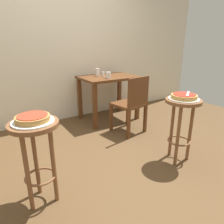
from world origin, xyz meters
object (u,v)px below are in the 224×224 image
stool_middle (36,145)px  pizza_middle (33,118)px  pizza_foreground (184,96)px  pizza_server_knife (188,94)px  cup_far_edge (98,72)px  stool_foreground (182,117)px  condiment_shaker (103,74)px  serving_plate_middle (33,122)px  serving_plate_foreground (184,99)px  cup_near_edge (108,75)px  wooden_chair (132,103)px  dining_table (108,84)px

stool_middle → pizza_middle: (-0.00, 0.00, 0.23)m
pizza_foreground → pizza_server_knife: size_ratio=1.21×
cup_far_edge → pizza_server_knife: cup_far_edge is taller
stool_middle → pizza_server_knife: pizza_server_knife is taller
pizza_foreground → stool_foreground: bearing=-90.0°
stool_middle → condiment_shaker: bearing=44.3°
serving_plate_middle → pizza_server_knife: size_ratio=1.42×
serving_plate_middle → pizza_server_knife: (1.52, -0.20, 0.06)m
pizza_middle → cup_far_edge: size_ratio=2.03×
serving_plate_foreground → serving_plate_middle: bearing=172.9°
condiment_shaker → stool_middle: bearing=-135.7°
serving_plate_foreground → cup_near_edge: 1.41m
stool_middle → pizza_middle: pizza_middle is taller
serving_plate_foreground → cup_far_edge: (-0.10, 1.70, 0.09)m
stool_middle → wooden_chair: (1.50, 0.70, -0.07)m
cup_near_edge → wooden_chair: 0.63m
stool_foreground → serving_plate_foreground: (0.00, 0.00, 0.20)m
serving_plate_foreground → serving_plate_middle: same height
stool_foreground → pizza_middle: bearing=172.9°
stool_middle → pizza_server_knife: (1.52, -0.20, 0.25)m
stool_middle → serving_plate_middle: (0.00, 0.00, 0.20)m
serving_plate_foreground → stool_foreground: bearing=-90.0°
serving_plate_foreground → cup_near_edge: (-0.07, 1.41, 0.07)m
condiment_shaker → serving_plate_foreground: bearing=-88.1°
pizza_server_knife → serving_plate_middle: bearing=137.8°
serving_plate_foreground → cup_far_edge: bearing=93.3°
serving_plate_foreground → wooden_chair: size_ratio=0.38×
dining_table → cup_far_edge: (-0.14, 0.12, 0.19)m
stool_foreground → cup_near_edge: (-0.07, 1.41, 0.27)m
pizza_foreground → dining_table: 1.59m
cup_near_edge → condiment_shaker: 0.18m
stool_foreground → dining_table: bearing=88.4°
stool_middle → condiment_shaker: 2.02m
dining_table → stool_middle: bearing=-137.6°
wooden_chair → serving_plate_foreground: bearing=-90.6°
serving_plate_middle → dining_table: size_ratio=0.34×
serving_plate_foreground → dining_table: size_ratio=0.34×
serving_plate_foreground → cup_far_edge: size_ratio=2.57×
pizza_middle → pizza_server_knife: pizza_server_knife is taller
stool_foreground → stool_middle: 1.50m
wooden_chair → pizza_middle: bearing=-154.9°
pizza_server_knife → pizza_middle: bearing=137.8°
stool_middle → serving_plate_foreground: bearing=-7.1°
serving_plate_foreground → pizza_foreground: 0.03m
pizza_middle → serving_plate_foreground: bearing=-7.1°
stool_foreground → serving_plate_foreground: bearing=90.0°
pizza_middle → cup_far_edge: bearing=47.5°
pizza_foreground → wooden_chair: bearing=89.4°
dining_table → cup_far_edge: cup_far_edge is taller
pizza_server_knife → cup_far_edge: bearing=59.7°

